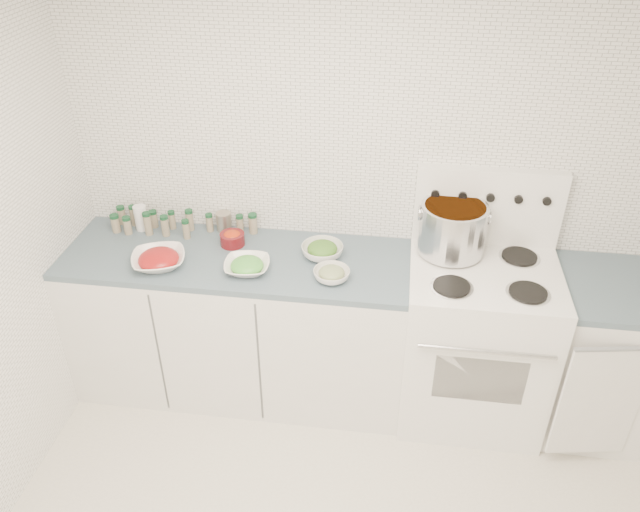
{
  "coord_description": "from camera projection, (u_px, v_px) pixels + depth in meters",
  "views": [
    {
      "loc": [
        0.01,
        -1.5,
        2.7
      ],
      "look_at": [
        -0.36,
        1.14,
        0.98
      ],
      "focal_mm": 35.0,
      "sensor_mm": 36.0,
      "label": 1
    }
  ],
  "objects": [
    {
      "name": "stove",
      "position": [
        475.0,
        337.0,
        3.38
      ],
      "size": [
        0.76,
        0.7,
        1.36
      ],
      "color": "white",
      "rests_on": "ground"
    },
    {
      "name": "bowl_tomato",
      "position": [
        159.0,
        259.0,
        3.22
      ],
      "size": [
        0.35,
        0.35,
        0.09
      ],
      "color": "white",
      "rests_on": "counter_left"
    },
    {
      "name": "counter_left",
      "position": [
        241.0,
        323.0,
        3.56
      ],
      "size": [
        1.85,
        0.62,
        0.9
      ],
      "color": "white",
      "rests_on": "ground"
    },
    {
      "name": "bowl_snowpea",
      "position": [
        247.0,
        266.0,
        3.18
      ],
      "size": [
        0.26,
        0.26,
        0.08
      ],
      "color": "white",
      "rests_on": "counter_left"
    },
    {
      "name": "bowl_pepper",
      "position": [
        232.0,
        238.0,
        3.39
      ],
      "size": [
        0.13,
        0.13,
        0.08
      ],
      "color": "#580F13",
      "rests_on": "counter_left"
    },
    {
      "name": "spice_cluster",
      "position": [
        170.0,
        222.0,
        3.5
      ],
      "size": [
        0.82,
        0.15,
        0.14
      ],
      "color": "gray",
      "rests_on": "counter_left"
    },
    {
      "name": "bowl_zucchini",
      "position": [
        332.0,
        274.0,
        3.11
      ],
      "size": [
        0.23,
        0.23,
        0.07
      ],
      "color": "white",
      "rests_on": "counter_left"
    },
    {
      "name": "bowl_broccoli",
      "position": [
        322.0,
        250.0,
        3.29
      ],
      "size": [
        0.29,
        0.29,
        0.09
      ],
      "color": "white",
      "rests_on": "counter_left"
    },
    {
      "name": "salt_canister",
      "position": [
        141.0,
        218.0,
        3.52
      ],
      "size": [
        0.09,
        0.09,
        0.15
      ],
      "primitive_type": "cylinder",
      "rotation": [
        0.0,
        0.0,
        0.33
      ],
      "color": "white",
      "rests_on": "counter_left"
    },
    {
      "name": "tin_can",
      "position": [
        224.0,
        222.0,
        3.51
      ],
      "size": [
        0.11,
        0.11,
        0.11
      ],
      "primitive_type": "cylinder",
      "rotation": [
        0.0,
        0.0,
        0.38
      ],
      "color": "gray",
      "rests_on": "counter_left"
    },
    {
      "name": "stock_pot",
      "position": [
        453.0,
        227.0,
        3.2
      ],
      "size": [
        0.37,
        0.34,
        0.26
      ],
      "rotation": [
        0.0,
        0.0,
        0.02
      ],
      "color": "silver",
      "rests_on": "stove"
    },
    {
      "name": "room_walls",
      "position": [
        387.0,
        306.0,
        1.87
      ],
      "size": [
        3.54,
        3.04,
        2.52
      ],
      "color": "white",
      "rests_on": "ground"
    },
    {
      "name": "counter_right",
      "position": [
        631.0,
        358.0,
        3.31
      ],
      "size": [
        0.89,
        0.7,
        0.9
      ],
      "color": "white",
      "rests_on": "ground"
    }
  ]
}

